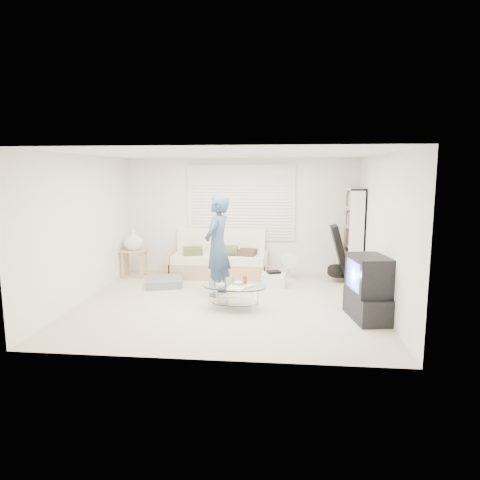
# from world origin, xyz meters

# --- Properties ---
(ground) EXTENTS (5.00, 5.00, 0.00)m
(ground) POSITION_xyz_m (0.00, 0.00, 0.00)
(ground) COLOR #B8A68F
(ground) RESTS_ON ground
(room_shell) EXTENTS (5.02, 4.52, 2.51)m
(room_shell) POSITION_xyz_m (0.00, 0.48, 1.63)
(room_shell) COLOR white
(room_shell) RESTS_ON ground
(window_blinds) EXTENTS (2.32, 0.08, 1.62)m
(window_blinds) POSITION_xyz_m (0.00, 2.20, 1.55)
(window_blinds) COLOR silver
(window_blinds) RESTS_ON ground
(futon_sofa) EXTENTS (2.07, 0.83, 1.01)m
(futon_sofa) POSITION_xyz_m (-0.43, 1.87, 0.33)
(futon_sofa) COLOR tan
(futon_sofa) RESTS_ON ground
(grey_floor_pillow) EXTENTS (0.83, 0.83, 0.15)m
(grey_floor_pillow) POSITION_xyz_m (-1.39, 0.98, 0.08)
(grey_floor_pillow) COLOR slate
(grey_floor_pillow) RESTS_ON ground
(side_table) EXTENTS (0.51, 0.41, 1.01)m
(side_table) POSITION_xyz_m (-2.22, 1.65, 0.75)
(side_table) COLOR tan
(side_table) RESTS_ON ground
(bookshelf) EXTENTS (0.30, 0.79, 1.89)m
(bookshelf) POSITION_xyz_m (2.32, 1.71, 0.94)
(bookshelf) COLOR white
(bookshelf) RESTS_ON ground
(guitar_case) EXTENTS (0.47, 0.43, 1.13)m
(guitar_case) POSITION_xyz_m (2.06, 1.65, 0.51)
(guitar_case) COLOR black
(guitar_case) RESTS_ON ground
(floor_fan) EXTENTS (0.36, 0.24, 0.58)m
(floor_fan) POSITION_xyz_m (1.06, 1.69, 0.34)
(floor_fan) COLOR white
(floor_fan) RESTS_ON ground
(storage_bin) EXTENTS (0.47, 0.35, 0.31)m
(storage_bin) POSITION_xyz_m (0.74, 1.12, 0.14)
(storage_bin) COLOR white
(storage_bin) RESTS_ON ground
(tv_unit) EXTENTS (0.62, 0.96, 0.97)m
(tv_unit) POSITION_xyz_m (2.20, -0.58, 0.47)
(tv_unit) COLOR black
(tv_unit) RESTS_ON ground
(coffee_table) EXTENTS (1.13, 0.81, 0.51)m
(coffee_table) POSITION_xyz_m (0.13, -0.28, 0.31)
(coffee_table) COLOR silver
(coffee_table) RESTS_ON ground
(standing_person) EXTENTS (0.59, 0.75, 1.81)m
(standing_person) POSITION_xyz_m (-0.25, 0.46, 0.90)
(standing_person) COLOR #32506D
(standing_person) RESTS_ON ground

